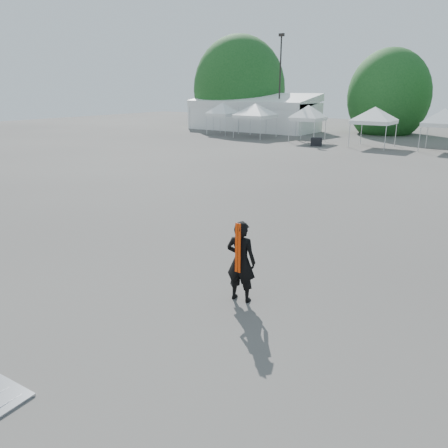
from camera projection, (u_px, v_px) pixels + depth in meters
The scene contains 12 objects.
ground at pixel (253, 264), 12.61m from camera, with size 120.00×120.00×0.00m, color #474442.
marquee at pixel (253, 113), 51.38m from camera, with size 15.00×6.25×4.23m.
light_pole_west at pixel (280, 79), 47.24m from camera, with size 0.60×0.25×10.30m.
tree_far_w at pixel (239, 90), 55.16m from camera, with size 4.80×4.80×7.30m.
tree_mid_w at pixel (388, 96), 46.86m from camera, with size 4.16×4.16×6.33m.
tent_a at pixel (223, 105), 46.38m from camera, with size 3.75×3.75×3.88m.
tent_b at pixel (255, 106), 43.50m from camera, with size 4.74×4.74×3.88m.
tent_c at pixel (309, 108), 39.87m from camera, with size 3.81×3.81×3.88m.
tent_d at pixel (375, 110), 36.42m from camera, with size 4.51×4.51×3.88m.
tent_e at pixel (445, 112), 33.87m from camera, with size 4.02×4.02×3.88m.
man at pixel (241, 261), 10.19m from camera, with size 0.79×0.59×1.98m.
crate_west at pixel (316, 142), 37.83m from camera, with size 0.91×0.71×0.71m, color black.
Camera 1 is at (6.15, -9.96, 4.87)m, focal length 35.00 mm.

